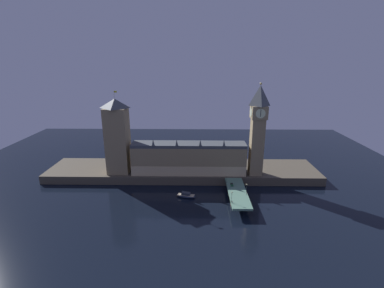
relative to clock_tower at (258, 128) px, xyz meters
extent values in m
plane|color=black|center=(-57.15, -26.33, -43.77)|extent=(400.00, 400.00, 0.00)
cube|color=#4C4438|center=(-57.15, 12.67, -40.47)|extent=(220.00, 42.00, 6.59)
cube|color=#8E7A56|center=(-51.88, 2.39, -26.27)|extent=(88.27, 16.44, 21.82)
cube|color=#D5B989|center=(-51.88, -5.95, -33.25)|extent=(88.27, 0.20, 7.85)
cube|color=#42474C|center=(-51.88, 2.39, -14.16)|extent=(88.27, 15.12, 2.40)
cone|color=#42474C|center=(-78.36, -4.60, -10.56)|extent=(2.40, 2.40, 4.80)
cone|color=#42474C|center=(-60.71, -4.60, -10.56)|extent=(2.40, 2.40, 4.80)
cone|color=#42474C|center=(-43.05, -4.60, -10.56)|extent=(2.40, 2.40, 4.80)
cone|color=#42474C|center=(-25.40, -4.60, -10.56)|extent=(2.40, 2.40, 4.80)
cube|color=#8E7A56|center=(0.00, 0.00, -15.09)|extent=(9.66, 9.66, 44.17)
cube|color=#8E7A56|center=(0.00, 0.00, 11.80)|extent=(11.40, 11.40, 9.62)
cylinder|color=beige|center=(0.00, -5.83, 11.80)|extent=(6.99, 0.25, 6.99)
cylinder|color=beige|center=(0.00, 5.83, 11.80)|extent=(6.99, 0.25, 6.99)
cylinder|color=beige|center=(5.83, 0.00, 11.80)|extent=(0.25, 6.99, 6.99)
cylinder|color=beige|center=(-5.83, 0.00, 11.80)|extent=(0.25, 6.99, 6.99)
cube|color=black|center=(0.00, -6.01, 12.33)|extent=(0.36, 0.10, 5.25)
pyramid|color=#42474C|center=(0.00, 0.00, 24.08)|extent=(11.40, 11.40, 14.94)
sphere|color=gold|center=(0.00, 0.00, 32.35)|extent=(1.60, 1.60, 1.60)
cube|color=#8E7A56|center=(-107.18, 3.43, -11.54)|extent=(16.52, 16.52, 51.27)
pyramid|color=#42474C|center=(-107.18, 3.43, 17.56)|extent=(16.85, 16.85, 6.93)
cylinder|color=#99999E|center=(-107.18, 3.43, 24.02)|extent=(0.24, 0.24, 6.00)
cube|color=gold|center=(-106.08, 3.43, 26.12)|extent=(2.00, 0.08, 1.20)
cube|color=slate|center=(-17.79, -31.33, -37.88)|extent=(12.47, 46.00, 1.40)
cube|color=#4C4438|center=(-17.79, -39.00, -41.17)|extent=(10.60, 3.20, 5.19)
cube|color=#4C4438|center=(-17.79, -23.66, -41.17)|extent=(10.60, 3.20, 5.19)
cube|color=#235633|center=(-20.53, -21.58, -36.53)|extent=(1.80, 3.99, 0.96)
cube|color=black|center=(-20.53, -21.58, -35.82)|extent=(1.47, 1.80, 0.45)
cylinder|color=black|center=(-21.38, -20.34, -36.86)|extent=(0.22, 0.64, 0.64)
cylinder|color=black|center=(-19.68, -20.34, -36.86)|extent=(0.22, 0.64, 0.64)
cylinder|color=black|center=(-21.38, -22.81, -36.86)|extent=(0.22, 0.64, 0.64)
cylinder|color=black|center=(-19.68, -22.81, -36.86)|extent=(0.22, 0.64, 0.64)
cylinder|color=black|center=(-23.27, -47.43, -36.77)|extent=(0.28, 0.28, 0.81)
cylinder|color=gray|center=(-23.27, -47.43, -36.03)|extent=(0.38, 0.38, 0.68)
sphere|color=tan|center=(-23.27, -47.43, -35.58)|extent=(0.22, 0.22, 0.22)
cylinder|color=black|center=(-12.30, -35.58, -36.75)|extent=(0.28, 0.28, 0.86)
cylinder|color=brown|center=(-12.30, -35.58, -35.97)|extent=(0.38, 0.38, 0.71)
sphere|color=tan|center=(-12.30, -35.58, -35.49)|extent=(0.23, 0.23, 0.23)
cylinder|color=#2D3333|center=(-23.67, -46.05, -36.93)|extent=(0.56, 0.56, 0.50)
cylinder|color=#2D3333|center=(-23.67, -46.05, -33.72)|extent=(0.18, 0.18, 5.93)
sphere|color=#F9E5A3|center=(-23.67, -46.05, -30.20)|extent=(0.60, 0.60, 0.60)
sphere|color=#F9E5A3|center=(-24.12, -46.05, -30.55)|extent=(0.44, 0.44, 0.44)
sphere|color=#F9E5A3|center=(-23.22, -46.05, -30.55)|extent=(0.44, 0.44, 0.44)
cylinder|color=#2D3333|center=(-11.90, -31.33, -36.93)|extent=(0.56, 0.56, 0.50)
cylinder|color=#2D3333|center=(-11.90, -31.33, -34.41)|extent=(0.18, 0.18, 4.55)
sphere|color=#F9E5A3|center=(-11.90, -31.33, -31.58)|extent=(0.60, 0.60, 0.60)
sphere|color=#F9E5A3|center=(-12.35, -31.33, -31.93)|extent=(0.44, 0.44, 0.44)
sphere|color=#F9E5A3|center=(-11.45, -31.33, -31.93)|extent=(0.44, 0.44, 0.44)
cylinder|color=#2D3333|center=(-23.67, -16.61, -36.93)|extent=(0.56, 0.56, 0.50)
cylinder|color=#2D3333|center=(-23.67, -16.61, -34.41)|extent=(0.18, 0.18, 4.54)
sphere|color=#F9E5A3|center=(-23.67, -16.61, -31.59)|extent=(0.60, 0.60, 0.60)
sphere|color=#F9E5A3|center=(-24.12, -16.61, -31.94)|extent=(0.44, 0.44, 0.44)
sphere|color=#F9E5A3|center=(-23.22, -16.61, -31.94)|extent=(0.44, 0.44, 0.44)
ellipsoid|color=#1E2842|center=(-53.10, -27.33, -42.86)|extent=(14.22, 7.83, 1.82)
cube|color=tan|center=(-53.10, -27.33, -42.03)|extent=(12.43, 6.52, 0.24)
cube|color=#2D333D|center=(-53.10, -27.33, -41.01)|extent=(6.59, 4.33, 1.82)
camera|label=1|loc=(-45.90, -203.16, 48.42)|focal=26.00mm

